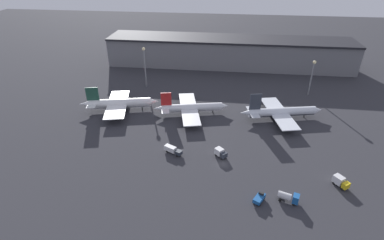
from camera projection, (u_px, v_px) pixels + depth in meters
ground at (223, 164)px, 112.27m from camera, size 600.00×600.00×0.00m
terminal_building at (229, 52)px, 202.07m from camera, size 161.80×26.19×19.00m
airplane_0 at (119, 103)px, 147.69m from camera, size 38.45×32.29×12.83m
airplane_1 at (191, 108)px, 144.95m from camera, size 36.35×34.74×11.68m
airplane_2 at (281, 112)px, 140.63m from camera, size 39.57×33.16×13.36m
service_vehicle_0 at (340, 181)px, 100.99m from camera, size 5.23×5.81×3.41m
service_vehicle_1 at (259, 198)px, 94.95m from camera, size 4.41×5.37×2.84m
service_vehicle_2 at (173, 150)px, 117.40m from camera, size 7.71×5.37×2.76m
service_vehicle_3 at (220, 153)px, 115.37m from camera, size 5.28×5.23×3.28m
service_vehicle_4 at (289, 197)px, 94.65m from camera, size 6.87×4.34×3.44m
lamp_post_0 at (145, 62)px, 167.72m from camera, size 1.80×1.80×23.36m
lamp_post_1 at (312, 73)px, 159.04m from camera, size 1.80×1.80×19.57m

